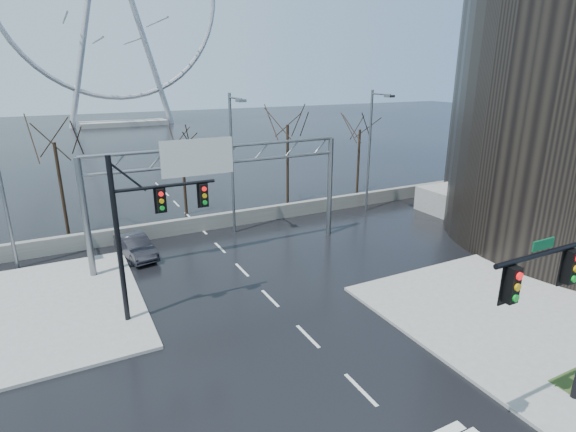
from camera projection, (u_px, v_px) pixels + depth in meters
ground at (361, 390)px, 16.81m from camera, size 260.00×260.00×0.00m
sidewalk_right_ext at (498, 304)px, 22.84m from camera, size 12.00×10.00×0.15m
sidewalk_far at (34, 311)px, 22.14m from camera, size 10.00×12.00×0.15m
barrier_wall at (202, 223)px, 33.56m from camera, size 52.00×0.50×1.10m
signal_mast_far at (143, 222)px, 20.35m from camera, size 4.72×0.41×8.00m
sign_gantry at (216, 177)px, 27.71m from camera, size 16.36×0.40×7.60m
streetlight_mid at (233, 154)px, 31.24m from camera, size 0.50×2.55×10.00m
streetlight_right at (372, 142)px, 36.47m from camera, size 0.50×2.55×10.00m
tree_left at (56, 154)px, 30.94m from camera, size 3.75×3.75×7.50m
tree_center at (182, 153)px, 35.95m from camera, size 3.25×3.25×6.50m
tree_right at (288, 134)px, 38.71m from camera, size 3.90×3.90×7.80m
tree_far_right at (360, 137)px, 42.87m from camera, size 3.40×3.40×6.80m
car at (136, 246)px, 28.68m from camera, size 2.24×4.49×1.41m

